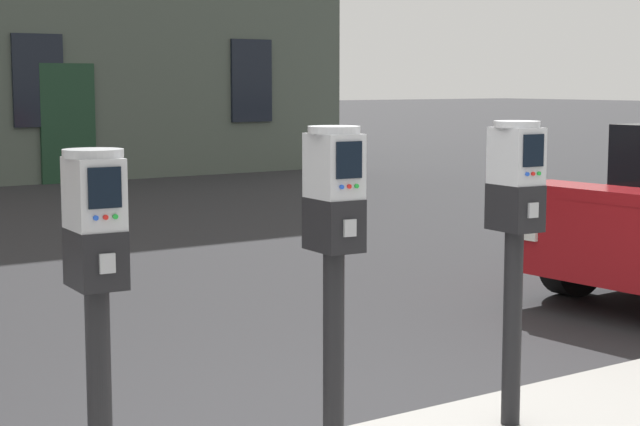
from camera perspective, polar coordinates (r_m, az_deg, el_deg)
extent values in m
cylinder|color=black|center=(3.98, -11.82, -10.34)|extent=(0.10, 0.10, 0.90)
cube|color=black|center=(3.85, -12.03, -2.41)|extent=(0.19, 0.25, 0.21)
cube|color=#A5A8AD|center=(3.74, -11.42, -2.69)|extent=(0.06, 0.02, 0.07)
cube|color=#B7BABF|center=(3.82, -12.12, 1.04)|extent=(0.19, 0.24, 0.26)
cube|color=black|center=(3.71, -11.56, 1.35)|extent=(0.12, 0.02, 0.14)
cylinder|color=blue|center=(3.71, -12.02, -0.26)|extent=(0.02, 0.01, 0.02)
cylinder|color=red|center=(3.72, -11.51, -0.23)|extent=(0.02, 0.01, 0.02)
cylinder|color=green|center=(3.73, -11.00, -0.19)|extent=(0.02, 0.01, 0.02)
cylinder|color=#B7BABF|center=(3.81, -12.18, 3.18)|extent=(0.23, 0.23, 0.03)
cylinder|color=black|center=(4.47, 0.74, -8.00)|extent=(0.10, 0.10, 0.94)
cube|color=black|center=(4.36, 0.75, -0.62)|extent=(0.19, 0.25, 0.22)
cube|color=#A5A8AD|center=(4.25, 1.63, -0.82)|extent=(0.06, 0.02, 0.07)
cube|color=#B7BABF|center=(4.33, 0.76, 2.56)|extent=(0.19, 0.24, 0.27)
cube|color=black|center=(4.23, 1.58, 2.88)|extent=(0.12, 0.02, 0.15)
cylinder|color=blue|center=(4.22, 1.19, 1.42)|extent=(0.02, 0.01, 0.02)
cylinder|color=red|center=(4.23, 1.59, 1.44)|extent=(0.02, 0.01, 0.02)
cylinder|color=green|center=(4.25, 1.99, 1.47)|extent=(0.02, 0.01, 0.02)
cylinder|color=#B7BABF|center=(4.32, 0.76, 4.52)|extent=(0.23, 0.23, 0.03)
cylinder|color=black|center=(5.13, 10.35, -6.14)|extent=(0.10, 0.10, 0.94)
cube|color=black|center=(5.03, 10.50, 0.30)|extent=(0.19, 0.25, 0.22)
cube|color=#A5A8AD|center=(4.94, 11.45, 0.15)|extent=(0.06, 0.02, 0.07)
cube|color=#B7BABF|center=(5.01, 10.56, 3.05)|extent=(0.19, 0.24, 0.27)
cube|color=black|center=(4.92, 11.47, 3.33)|extent=(0.12, 0.02, 0.15)
cylinder|color=blue|center=(4.90, 11.15, 2.08)|extent=(0.02, 0.01, 0.02)
cylinder|color=red|center=(4.93, 11.45, 2.09)|extent=(0.02, 0.01, 0.02)
cylinder|color=green|center=(4.95, 11.76, 2.11)|extent=(0.02, 0.01, 0.02)
cylinder|color=#B7BABF|center=(5.00, 10.60, 4.74)|extent=(0.23, 0.23, 0.03)
cube|color=maroon|center=(8.08, 15.89, 0.89)|extent=(0.51, 1.70, 0.10)
cube|color=white|center=(8.36, 11.14, -0.97)|extent=(0.05, 0.20, 0.14)
cylinder|color=black|center=(9.05, 13.50, -2.35)|extent=(0.65, 0.25, 0.64)
cube|color=black|center=(18.91, -14.99, 6.93)|extent=(0.90, 0.06, 1.60)
cube|color=black|center=(20.77, -3.72, 7.15)|extent=(0.90, 0.06, 1.60)
cube|color=#193823|center=(19.11, -13.47, 4.73)|extent=(1.00, 0.07, 2.10)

